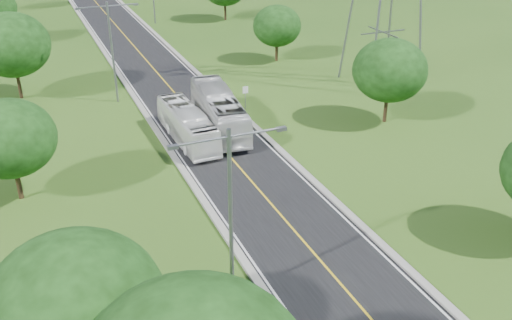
% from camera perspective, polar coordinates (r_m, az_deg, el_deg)
% --- Properties ---
extents(ground, '(260.00, 260.00, 0.00)m').
position_cam_1_polar(ground, '(75.10, -11.21, 10.06)').
color(ground, '#264A14').
rests_on(ground, ground).
extents(road, '(8.00, 150.00, 0.06)m').
position_cam_1_polar(road, '(80.78, -12.17, 11.14)').
color(road, black).
rests_on(road, ground).
extents(curb_left, '(0.50, 150.00, 0.22)m').
position_cam_1_polar(curb_left, '(80.12, -15.19, 10.75)').
color(curb_left, gray).
rests_on(curb_left, ground).
extents(curb_right, '(0.50, 150.00, 0.22)m').
position_cam_1_polar(curb_right, '(81.61, -9.21, 11.60)').
color(curb_right, gray).
rests_on(curb_right, ground).
extents(speed_limit_sign, '(0.55, 0.09, 2.40)m').
position_cam_1_polar(speed_limit_sign, '(55.83, -1.07, 6.64)').
color(speed_limit_sign, slate).
rests_on(speed_limit_sign, ground).
extents(streetlight_near_left, '(5.90, 0.25, 10.00)m').
position_cam_1_polar(streetlight_near_left, '(28.27, -2.57, -4.44)').
color(streetlight_near_left, slate).
rests_on(streetlight_near_left, ground).
extents(streetlight_mid_left, '(5.90, 0.25, 10.00)m').
position_cam_1_polar(streetlight_mid_left, '(58.28, -14.26, 11.17)').
color(streetlight_mid_left, slate).
rests_on(streetlight_mid_left, ground).
extents(tree_la, '(7.14, 7.14, 8.30)m').
position_cam_1_polar(tree_la, '(24.18, -17.57, -13.91)').
color(tree_la, black).
rests_on(tree_la, ground).
extents(tree_lb, '(6.30, 6.30, 7.33)m').
position_cam_1_polar(tree_lb, '(41.96, -23.46, 1.99)').
color(tree_lb, black).
rests_on(tree_lb, ground).
extents(tree_lc, '(7.56, 7.56, 8.79)m').
position_cam_1_polar(tree_lc, '(62.64, -23.26, 10.54)').
color(tree_lc, black).
rests_on(tree_lc, ground).
extents(tree_rb, '(6.72, 6.72, 7.82)m').
position_cam_1_polar(tree_rb, '(53.13, 13.23, 8.73)').
color(tree_rb, black).
rests_on(tree_rb, ground).
extents(tree_rc, '(5.88, 5.88, 6.84)m').
position_cam_1_polar(tree_rc, '(71.17, 2.11, 13.26)').
color(tree_rc, black).
rests_on(tree_rc, ground).
extents(bus_outbound, '(4.34, 12.64, 3.45)m').
position_cam_1_polar(bus_outbound, '(51.21, -3.74, 4.95)').
color(bus_outbound, silver).
rests_on(bus_outbound, road).
extents(bus_inbound, '(2.72, 10.43, 2.89)m').
position_cam_1_polar(bus_inbound, '(49.15, -6.89, 3.52)').
color(bus_inbound, white).
rests_on(bus_inbound, road).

